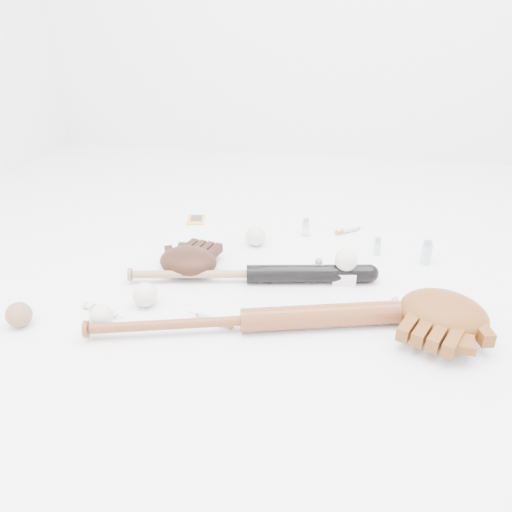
% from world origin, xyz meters
% --- Properties ---
extents(bat_dark, '(0.81, 0.22, 0.06)m').
position_xyz_m(bat_dark, '(-0.05, -0.00, 0.03)').
color(bat_dark, black).
rests_on(bat_dark, ground).
extents(bat_wood, '(0.89, 0.31, 0.07)m').
position_xyz_m(bat_wood, '(-0.01, -0.26, 0.03)').
color(bat_wood, brown).
rests_on(bat_wood, ground).
extents(glove_dark, '(0.28, 0.28, 0.08)m').
position_xyz_m(glove_dark, '(-0.26, 0.03, 0.04)').
color(glove_dark, black).
rests_on(glove_dark, ground).
extents(glove_tan, '(0.38, 0.38, 0.10)m').
position_xyz_m(glove_tan, '(0.53, -0.15, 0.05)').
color(glove_tan, brown).
rests_on(glove_tan, ground).
extents(trading_card, '(0.09, 0.11, 0.01)m').
position_xyz_m(trading_card, '(-0.36, 0.45, 0.00)').
color(trading_card, gold).
rests_on(trading_card, ground).
extents(pedestal, '(0.07, 0.07, 0.04)m').
position_xyz_m(pedestal, '(0.25, 0.06, 0.02)').
color(pedestal, white).
rests_on(pedestal, ground).
extents(baseball_on_pedestal, '(0.07, 0.07, 0.07)m').
position_xyz_m(baseball_on_pedestal, '(0.25, 0.06, 0.08)').
color(baseball_on_pedestal, silver).
rests_on(baseball_on_pedestal, pedestal).
extents(baseball_left, '(0.07, 0.07, 0.07)m').
position_xyz_m(baseball_left, '(-0.32, -0.19, 0.04)').
color(baseball_left, silver).
rests_on(baseball_left, ground).
extents(baseball_upper, '(0.07, 0.07, 0.07)m').
position_xyz_m(baseball_upper, '(-0.08, 0.27, 0.04)').
color(baseball_upper, silver).
rests_on(baseball_upper, ground).
extents(baseball_mid, '(0.07, 0.07, 0.07)m').
position_xyz_m(baseball_mid, '(-0.40, -0.32, 0.03)').
color(baseball_mid, silver).
rests_on(baseball_mid, ground).
extents(baseball_aged, '(0.07, 0.07, 0.07)m').
position_xyz_m(baseball_aged, '(-0.63, -0.35, 0.04)').
color(baseball_aged, '#896041').
rests_on(baseball_aged, ground).
extents(syringe_0, '(0.16, 0.07, 0.02)m').
position_xyz_m(syringe_0, '(-0.43, -0.26, 0.01)').
color(syringe_0, '#ADBCC6').
rests_on(syringe_0, ground).
extents(syringe_1, '(0.16, 0.08, 0.02)m').
position_xyz_m(syringe_1, '(-0.11, -0.24, 0.01)').
color(syringe_1, '#ADBCC6').
rests_on(syringe_1, ground).
extents(syringe_2, '(0.14, 0.11, 0.02)m').
position_xyz_m(syringe_2, '(0.27, 0.45, 0.01)').
color(syringe_2, '#ADBCC6').
rests_on(syringe_2, ground).
extents(syringe_3, '(0.08, 0.15, 0.02)m').
position_xyz_m(syringe_3, '(0.43, -0.10, 0.01)').
color(syringe_3, '#ADBCC6').
rests_on(syringe_3, ground).
extents(vial_0, '(0.03, 0.03, 0.07)m').
position_xyz_m(vial_0, '(0.10, 0.38, 0.04)').
color(vial_0, silver).
rests_on(vial_0, ground).
extents(vial_1, '(0.03, 0.03, 0.06)m').
position_xyz_m(vial_1, '(0.36, 0.27, 0.03)').
color(vial_1, silver).
rests_on(vial_1, ground).
extents(vial_2, '(0.03, 0.03, 0.08)m').
position_xyz_m(vial_2, '(0.17, 0.05, 0.04)').
color(vial_2, silver).
rests_on(vial_2, ground).
extents(vial_3, '(0.04, 0.04, 0.08)m').
position_xyz_m(vial_3, '(0.53, 0.24, 0.04)').
color(vial_3, silver).
rests_on(vial_3, ground).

